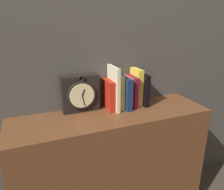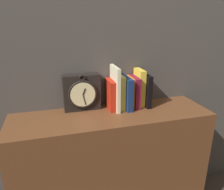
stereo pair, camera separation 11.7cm
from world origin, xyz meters
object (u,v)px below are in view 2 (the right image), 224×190
object	(u,v)px
book_slot3_navy	(126,93)
book_slot4_orange	(130,92)
book_slot6_yellow	(139,88)
book_slot7_black	(145,90)
book_slot1_cream	(115,88)
book_slot0_red	(110,95)
book_slot5_maroon	(134,92)
clock	(82,93)
book_slot2_yellow	(119,92)

from	to	relation	value
book_slot3_navy	book_slot4_orange	xyz separation A→B (m)	(0.03, 0.02, -0.00)
book_slot6_yellow	book_slot7_black	xyz separation A→B (m)	(0.03, -0.01, -0.01)
book_slot1_cream	book_slot0_red	bearing A→B (deg)	157.63
book_slot3_navy	book_slot5_maroon	bearing A→B (deg)	11.28
book_slot0_red	book_slot3_navy	distance (m)	0.09
clock	book_slot3_navy	size ratio (longest dim) A/B	1.16
book_slot0_red	book_slot2_yellow	bearing A→B (deg)	0.09
book_slot3_navy	book_slot4_orange	world-z (taller)	book_slot3_navy
book_slot3_navy	book_slot4_orange	size ratio (longest dim) A/B	1.04
book_slot2_yellow	book_slot6_yellow	distance (m)	0.13
book_slot2_yellow	book_slot7_black	xyz separation A→B (m)	(0.16, -0.00, -0.00)
book_slot2_yellow	book_slot3_navy	xyz separation A→B (m)	(0.04, -0.01, -0.01)
book_slot7_black	book_slot0_red	bearing A→B (deg)	179.26
book_slot0_red	book_slot7_black	world-z (taller)	book_slot7_black
book_slot0_red	book_slot1_cream	xyz separation A→B (m)	(0.02, -0.01, 0.04)
book_slot3_navy	book_slot5_maroon	size ratio (longest dim) A/B	1.03
book_slot1_cream	book_slot5_maroon	size ratio (longest dim) A/B	1.39
clock	book_slot4_orange	bearing A→B (deg)	-4.89
book_slot4_orange	book_slot6_yellow	size ratio (longest dim) A/B	0.82
book_slot5_maroon	book_slot1_cream	bearing A→B (deg)	-175.51
book_slot5_maroon	book_slot7_black	distance (m)	0.07
book_slot2_yellow	book_slot4_orange	world-z (taller)	book_slot2_yellow
book_slot2_yellow	book_slot3_navy	world-z (taller)	book_slot2_yellow
book_slot3_navy	book_slot6_yellow	distance (m)	0.09
book_slot0_red	book_slot1_cream	bearing A→B (deg)	-22.37
book_slot5_maroon	book_slot6_yellow	xyz separation A→B (m)	(0.03, 0.01, 0.02)
book_slot2_yellow	book_slot3_navy	size ratio (longest dim) A/B	1.06
clock	book_slot7_black	distance (m)	0.38
book_slot5_maroon	book_slot0_red	bearing A→B (deg)	179.77
book_slot0_red	book_slot2_yellow	distance (m)	0.05
book_slot0_red	book_slot7_black	size ratio (longest dim) A/B	0.90
book_slot3_navy	book_slot6_yellow	size ratio (longest dim) A/B	0.85
clock	book_slot0_red	world-z (taller)	clock
book_slot2_yellow	book_slot6_yellow	xyz separation A→B (m)	(0.13, 0.01, 0.01)
book_slot1_cream	book_slot6_yellow	size ratio (longest dim) A/B	1.14
book_slot2_yellow	book_slot4_orange	size ratio (longest dim) A/B	1.10
book_slot1_cream	book_slot6_yellow	world-z (taller)	book_slot1_cream
book_slot2_yellow	book_slot5_maroon	xyz separation A→B (m)	(0.09, -0.00, -0.01)
clock	book_slot6_yellow	xyz separation A→B (m)	(0.34, -0.02, 0.01)
book_slot2_yellow	book_slot7_black	distance (m)	0.16
clock	book_slot7_black	bearing A→B (deg)	-4.93
clock	book_slot2_yellow	xyz separation A→B (m)	(0.21, -0.03, -0.01)
book_slot0_red	book_slot5_maroon	bearing A→B (deg)	-0.23
book_slot1_cream	book_slot3_navy	bearing A→B (deg)	-1.18
book_slot1_cream	book_slot4_orange	bearing A→B (deg)	9.27
book_slot3_navy	book_slot4_orange	bearing A→B (deg)	30.18
clock	book_slot4_orange	world-z (taller)	clock
book_slot1_cream	book_slot2_yellow	distance (m)	0.04
book_slot3_navy	book_slot5_maroon	xyz separation A→B (m)	(0.06, 0.01, -0.00)
book_slot5_maroon	book_slot6_yellow	world-z (taller)	book_slot6_yellow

